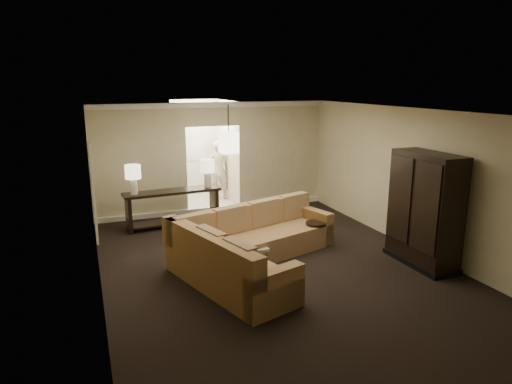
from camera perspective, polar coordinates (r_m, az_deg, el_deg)
name	(u,v)px	position (r m, az deg, el deg)	size (l,w,h in m)	color
ground	(275,267)	(8.45, 2.35, -9.33)	(8.00, 8.00, 0.00)	black
wall_back	(213,158)	(11.71, -5.34, 4.27)	(6.00, 0.04, 2.80)	beige
wall_front	(440,285)	(4.79, 22.05, -10.71)	(6.00, 0.04, 2.80)	beige
wall_left	(95,209)	(7.38, -19.48, -2.03)	(0.04, 8.00, 2.80)	beige
wall_right	(414,180)	(9.57, 19.18, 1.46)	(0.04, 8.00, 2.80)	beige
ceiling	(276,112)	(7.79, 2.55, 9.99)	(6.00, 8.00, 0.02)	white
crown_molding	(213,105)	(11.52, -5.41, 10.78)	(6.00, 0.10, 0.12)	white
baseboard	(215,209)	(11.96, -5.13, -2.11)	(6.00, 0.10, 0.12)	white
side_door	(93,191)	(10.19, -19.69, 0.10)	(0.05, 0.90, 2.10)	silver
foyer	(201,154)	(13.01, -6.93, 4.73)	(1.44, 2.02, 2.80)	silver
sectional_sofa	(251,247)	(8.28, -0.67, -6.87)	(3.48, 3.39, 0.99)	brown
coffee_table	(238,253)	(8.58, -2.28, -7.58)	(0.95, 0.95, 0.39)	beige
console_table	(173,205)	(10.74, -10.34, -1.60)	(2.26, 0.67, 0.86)	black
armoire	(424,212)	(8.81, 20.28, -2.36)	(0.62, 1.44, 2.08)	black
drink_table	(316,229)	(9.38, 7.47, -4.63)	(0.41, 0.41, 0.52)	black
table_lamp_left	(133,175)	(10.39, -15.12, 2.09)	(0.34, 0.34, 0.66)	silver
table_lamp_right	(207,169)	(10.80, -6.11, 2.92)	(0.34, 0.34, 0.66)	silver
pendant_light	(229,142)	(10.40, -3.45, 6.20)	(0.38, 0.38, 1.09)	black
person	(218,167)	(13.01, -4.76, 3.15)	(0.68, 0.45, 1.87)	beige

